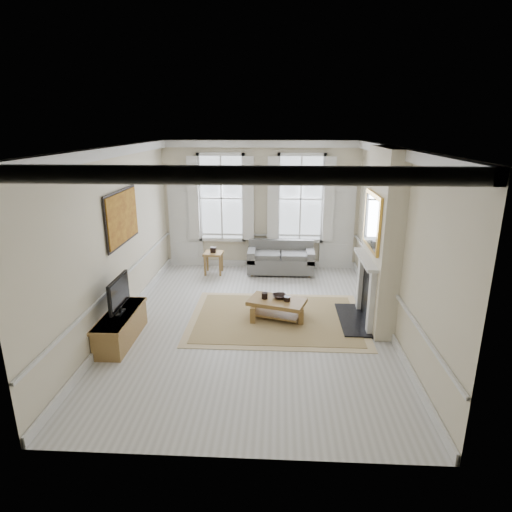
# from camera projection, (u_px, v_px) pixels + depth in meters

# --- Properties ---
(floor) EXTENTS (7.20, 7.20, 0.00)m
(floor) POSITION_uv_depth(u_px,v_px,m) (253.00, 323.00, 8.48)
(floor) COLOR #B7B5AD
(floor) RESTS_ON ground
(ceiling) EXTENTS (7.20, 7.20, 0.00)m
(ceiling) POSITION_uv_depth(u_px,v_px,m) (253.00, 147.00, 7.48)
(ceiling) COLOR white
(ceiling) RESTS_ON back_wall
(back_wall) EXTENTS (5.20, 0.00, 5.20)m
(back_wall) POSITION_uv_depth(u_px,v_px,m) (261.00, 206.00, 11.42)
(back_wall) COLOR beige
(back_wall) RESTS_ON floor
(left_wall) EXTENTS (0.00, 7.20, 7.20)m
(left_wall) POSITION_uv_depth(u_px,v_px,m) (116.00, 238.00, 8.12)
(left_wall) COLOR beige
(left_wall) RESTS_ON floor
(right_wall) EXTENTS (0.00, 7.20, 7.20)m
(right_wall) POSITION_uv_depth(u_px,v_px,m) (394.00, 242.00, 7.85)
(right_wall) COLOR beige
(right_wall) RESTS_ON floor
(window_left) EXTENTS (1.26, 0.20, 2.20)m
(window_left) POSITION_uv_depth(u_px,v_px,m) (221.00, 198.00, 11.37)
(window_left) COLOR #B2BCC6
(window_left) RESTS_ON back_wall
(window_right) EXTENTS (1.26, 0.20, 2.20)m
(window_right) POSITION_uv_depth(u_px,v_px,m) (301.00, 199.00, 11.26)
(window_right) COLOR #B2BCC6
(window_right) RESTS_ON back_wall
(door_left) EXTENTS (0.90, 0.08, 2.30)m
(door_left) POSITION_uv_depth(u_px,v_px,m) (186.00, 225.00, 11.65)
(door_left) COLOR silver
(door_left) RESTS_ON floor
(door_right) EXTENTS (0.90, 0.08, 2.30)m
(door_right) POSITION_uv_depth(u_px,v_px,m) (337.00, 227.00, 11.44)
(door_right) COLOR silver
(door_right) RESTS_ON floor
(painting) EXTENTS (0.05, 1.66, 1.06)m
(painting) POSITION_uv_depth(u_px,v_px,m) (122.00, 217.00, 8.30)
(painting) COLOR #C18B21
(painting) RESTS_ON left_wall
(chimney_breast) EXTENTS (0.35, 1.70, 3.38)m
(chimney_breast) POSITION_uv_depth(u_px,v_px,m) (382.00, 239.00, 8.05)
(chimney_breast) COLOR beige
(chimney_breast) RESTS_ON floor
(hearth) EXTENTS (0.55, 1.50, 0.05)m
(hearth) POSITION_uv_depth(u_px,v_px,m) (353.00, 320.00, 8.57)
(hearth) COLOR black
(hearth) RESTS_ON floor
(fireplace) EXTENTS (0.21, 1.45, 1.33)m
(fireplace) POSITION_uv_depth(u_px,v_px,m) (366.00, 287.00, 8.35)
(fireplace) COLOR silver
(fireplace) RESTS_ON floor
(mirror) EXTENTS (0.06, 1.26, 1.06)m
(mirror) POSITION_uv_depth(u_px,v_px,m) (372.00, 221.00, 7.96)
(mirror) COLOR gold
(mirror) RESTS_ON chimney_breast
(sofa) EXTENTS (1.73, 0.84, 0.83)m
(sofa) POSITION_uv_depth(u_px,v_px,m) (281.00, 259.00, 11.32)
(sofa) COLOR #575755
(sofa) RESTS_ON floor
(side_table) EXTENTS (0.51, 0.51, 0.58)m
(side_table) POSITION_uv_depth(u_px,v_px,m) (213.00, 256.00, 11.19)
(side_table) COLOR brown
(side_table) RESTS_ON floor
(rug) EXTENTS (3.50, 2.60, 0.02)m
(rug) POSITION_uv_depth(u_px,v_px,m) (277.00, 318.00, 8.67)
(rug) COLOR tan
(rug) RESTS_ON floor
(coffee_table) EXTENTS (1.25, 0.95, 0.42)m
(coffee_table) POSITION_uv_depth(u_px,v_px,m) (277.00, 303.00, 8.57)
(coffee_table) COLOR brown
(coffee_table) RESTS_ON rug
(ceramic_pot_a) EXTENTS (0.12, 0.12, 0.12)m
(ceramic_pot_a) POSITION_uv_depth(u_px,v_px,m) (265.00, 296.00, 8.59)
(ceramic_pot_a) COLOR black
(ceramic_pot_a) RESTS_ON coffee_table
(ceramic_pot_b) EXTENTS (0.13, 0.13, 0.09)m
(ceramic_pot_b) POSITION_uv_depth(u_px,v_px,m) (287.00, 299.00, 8.48)
(ceramic_pot_b) COLOR black
(ceramic_pot_b) RESTS_ON coffee_table
(bowl) EXTENTS (0.34, 0.34, 0.07)m
(bowl) POSITION_uv_depth(u_px,v_px,m) (280.00, 296.00, 8.63)
(bowl) COLOR black
(bowl) RESTS_ON coffee_table
(tv_stand) EXTENTS (0.48, 1.51, 0.54)m
(tv_stand) POSITION_uv_depth(u_px,v_px,m) (121.00, 327.00, 7.72)
(tv_stand) COLOR brown
(tv_stand) RESTS_ON floor
(tv) EXTENTS (0.08, 0.90, 0.68)m
(tv) POSITION_uv_depth(u_px,v_px,m) (119.00, 293.00, 7.52)
(tv) COLOR black
(tv) RESTS_ON tv_stand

